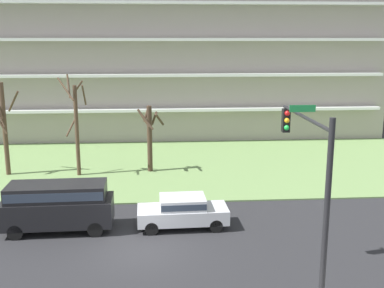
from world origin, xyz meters
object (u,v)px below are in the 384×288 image
van_black_center_left (58,203)px  traffic_signal_mast (310,177)px  tree_center (150,135)px  tree_left (76,124)px  tree_far_left (5,126)px  sedan_silver_near_left (183,210)px

van_black_center_left → traffic_signal_mast: bearing=141.2°
tree_center → traffic_signal_mast: bearing=-72.6°
van_black_center_left → traffic_signal_mast: size_ratio=0.76×
tree_left → traffic_signal_mast: size_ratio=0.99×
tree_left → traffic_signal_mast: bearing=-58.5°
tree_center → traffic_signal_mast: traffic_signal_mast is taller
tree_far_left → van_black_center_left: (5.32, -9.83, -1.99)m
traffic_signal_mast → tree_far_left: bearing=131.1°
tree_left → tree_center: size_ratio=1.47×
tree_far_left → sedan_silver_near_left: (11.30, -9.83, -2.51)m
sedan_silver_near_left → traffic_signal_mast: (3.75, -7.45, 3.83)m
traffic_signal_mast → tree_center: bearing=107.4°
tree_center → sedan_silver_near_left: size_ratio=1.04×
tree_center → van_black_center_left: bearing=-113.3°
tree_far_left → tree_center: bearing=0.7°
sedan_silver_near_left → traffic_signal_mast: size_ratio=0.64×
tree_far_left → van_black_center_left: size_ratio=1.20×
sedan_silver_near_left → tree_far_left: bearing=-42.8°
sedan_silver_near_left → van_black_center_left: size_ratio=0.85×
tree_far_left → tree_left: 4.80m
tree_center → sedan_silver_near_left: (1.71, -9.96, -1.80)m
tree_center → van_black_center_left: size_ratio=0.89×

